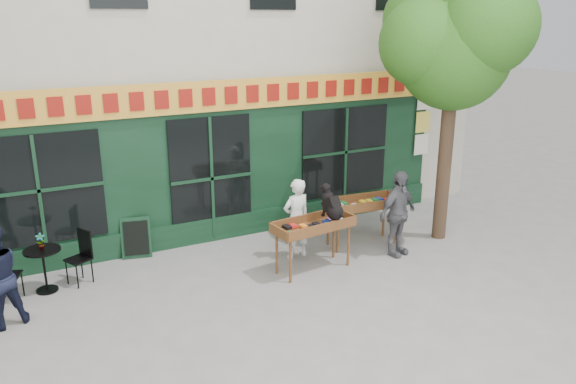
% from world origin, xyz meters
% --- Properties ---
extents(ground, '(80.00, 80.00, 0.00)m').
position_xyz_m(ground, '(0.00, 0.00, 0.00)').
color(ground, slate).
rests_on(ground, ground).
extents(street_tree, '(3.05, 2.90, 5.60)m').
position_xyz_m(street_tree, '(4.34, 0.36, 4.11)').
color(street_tree, '#382619').
rests_on(street_tree, ground).
extents(book_cart_center, '(1.56, 0.78, 0.99)m').
position_xyz_m(book_cart_center, '(1.13, 0.13, 0.82)').
color(book_cart_center, brown).
rests_on(book_cart_center, ground).
extents(dog, '(0.40, 0.63, 0.60)m').
position_xyz_m(dog, '(1.48, 0.08, 1.29)').
color(dog, black).
rests_on(dog, book_cart_center).
extents(woman, '(0.61, 0.44, 1.58)m').
position_xyz_m(woman, '(1.13, 0.78, 0.79)').
color(woman, white).
rests_on(woman, ground).
extents(book_cart_right, '(1.55, 0.77, 0.99)m').
position_xyz_m(book_cart_right, '(2.62, 0.74, 0.82)').
color(book_cart_right, brown).
rests_on(book_cart_right, ground).
extents(man_right, '(1.07, 0.65, 1.70)m').
position_xyz_m(man_right, '(2.92, -0.01, 0.85)').
color(man_right, '#57575C').
rests_on(man_right, ground).
extents(bistro_table, '(0.60, 0.60, 0.76)m').
position_xyz_m(bistro_table, '(-3.31, 1.48, 0.54)').
color(bistro_table, black).
rests_on(bistro_table, ground).
extents(bistro_chair_left, '(0.46, 0.46, 0.95)m').
position_xyz_m(bistro_chair_left, '(-3.95, 1.41, 0.56)').
color(bistro_chair_left, black).
rests_on(bistro_chair_left, ground).
extents(bistro_chair_right, '(0.49, 0.49, 0.95)m').
position_xyz_m(bistro_chair_right, '(-2.68, 1.57, 0.56)').
color(bistro_chair_right, black).
rests_on(bistro_chair_right, ground).
extents(potted_plant, '(0.16, 0.11, 0.29)m').
position_xyz_m(potted_plant, '(-3.31, 1.48, 0.91)').
color(potted_plant, gray).
rests_on(potted_plant, bistro_table).
extents(chalkboard, '(0.59, 0.31, 0.79)m').
position_xyz_m(chalkboard, '(-1.62, 2.19, 0.40)').
color(chalkboard, black).
rests_on(chalkboard, ground).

